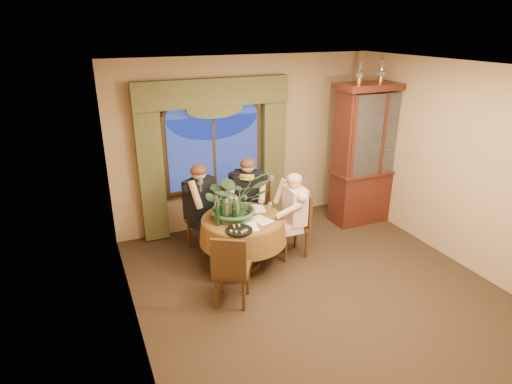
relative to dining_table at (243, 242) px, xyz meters
name	(u,v)px	position (x,y,z in m)	size (l,w,h in m)	color
floor	(322,294)	(0.65, -1.08, -0.38)	(5.00, 5.00, 0.00)	black
wall_back	(247,142)	(0.65, 1.42, 1.02)	(4.50, 4.50, 0.00)	#A4815B
wall_right	(469,169)	(2.90, -1.08, 1.02)	(5.00, 5.00, 0.00)	#A4815B
ceiling	(337,69)	(0.65, -1.08, 2.42)	(5.00, 5.00, 0.00)	white
window	(214,153)	(0.05, 1.35, 0.92)	(1.62, 0.10, 1.32)	navy
arched_transom	(212,105)	(0.05, 1.35, 1.71)	(1.60, 0.06, 0.44)	navy
drapery_left	(151,170)	(-0.98, 1.30, 0.80)	(0.38, 0.14, 2.32)	#484721
drapery_right	(273,154)	(1.08, 1.30, 0.80)	(0.38, 0.14, 2.32)	#484721
swag_valance	(213,92)	(0.05, 1.27, 1.90)	(2.45, 0.16, 0.42)	#484721
dining_table	(243,242)	(0.00, 0.00, 0.00)	(1.22, 1.22, 0.75)	#8A3510
china_cabinet	(373,154)	(2.62, 0.61, 0.81)	(1.46, 0.58, 2.37)	#38130D
oil_lamp_left	(360,72)	(2.21, 0.61, 2.17)	(0.11, 0.11, 0.34)	#A5722D
oil_lamp_center	(382,71)	(2.62, 0.61, 2.17)	(0.11, 0.11, 0.34)	#A5722D
oil_lamp_right	(402,70)	(3.04, 0.61, 2.17)	(0.11, 0.11, 0.34)	#A5722D
chair_right	(291,226)	(0.76, 0.00, 0.10)	(0.42, 0.42, 0.96)	black
chair_back_right	(255,212)	(0.46, 0.66, 0.10)	(0.42, 0.42, 0.96)	black
chair_back	(204,219)	(-0.34, 0.74, 0.10)	(0.42, 0.42, 0.96)	black
chair_front_left	(232,268)	(-0.44, -0.75, 0.10)	(0.42, 0.42, 0.96)	black
person_pink	(294,216)	(0.79, -0.04, 0.28)	(0.47, 0.43, 1.30)	beige
person_back	(199,209)	(-0.44, 0.63, 0.32)	(0.50, 0.46, 1.40)	black
person_scarf	(248,200)	(0.37, 0.71, 0.31)	(0.49, 0.45, 1.37)	black
stoneware_vase	(234,207)	(-0.09, 0.08, 0.52)	(0.16, 0.16, 0.29)	tan
centerpiece_plant	(235,175)	(-0.07, 0.08, 0.98)	(0.93, 1.03, 0.81)	#355933
olive_bowl	(247,216)	(0.06, -0.02, 0.40)	(0.15, 0.15, 0.05)	#4C532D
cheese_platter	(239,230)	(-0.20, -0.36, 0.39)	(0.35, 0.35, 0.02)	black
wine_bottle_0	(220,206)	(-0.28, 0.14, 0.54)	(0.07, 0.07, 0.33)	black
wine_bottle_1	(234,209)	(-0.13, -0.04, 0.54)	(0.07, 0.07, 0.33)	black
wine_bottle_2	(223,211)	(-0.29, -0.01, 0.54)	(0.07, 0.07, 0.33)	black
wine_bottle_3	(217,214)	(-0.39, -0.08, 0.54)	(0.07, 0.07, 0.33)	black
wine_bottle_4	(217,208)	(-0.33, 0.11, 0.54)	(0.07, 0.07, 0.33)	tan
wine_bottle_5	(226,207)	(-0.21, 0.08, 0.54)	(0.07, 0.07, 0.33)	tan
tasting_paper_0	(261,220)	(0.20, -0.18, 0.38)	(0.21, 0.30, 0.00)	white
tasting_paper_1	(257,209)	(0.30, 0.19, 0.38)	(0.21, 0.30, 0.00)	white
tasting_paper_2	(250,227)	(-0.02, -0.30, 0.38)	(0.21, 0.30, 0.00)	white
wine_glass_person_pink	(270,208)	(0.40, -0.02, 0.46)	(0.07, 0.07, 0.18)	silver
wine_glass_person_back	(219,206)	(-0.23, 0.33, 0.46)	(0.07, 0.07, 0.18)	silver
wine_glass_person_scarf	(245,200)	(0.19, 0.36, 0.46)	(0.07, 0.07, 0.18)	silver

